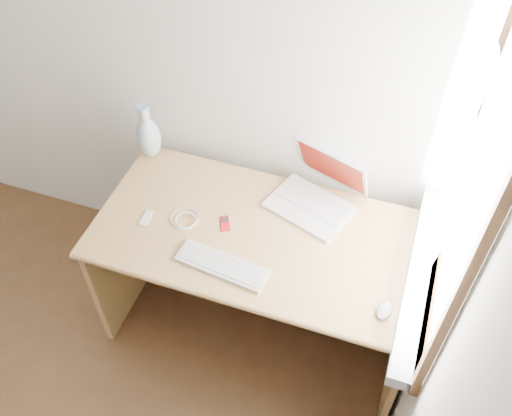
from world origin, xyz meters
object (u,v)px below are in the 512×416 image
(laptop, at_px, (313,193))
(external_keyboard, at_px, (222,265))
(vase, at_px, (148,136))
(desk, at_px, (266,249))

(laptop, bearing_deg, external_keyboard, -99.29)
(vase, bearing_deg, external_keyboard, -42.06)
(desk, relative_size, external_keyboard, 3.61)
(desk, relative_size, vase, 4.79)
(laptop, bearing_deg, desk, -114.50)
(laptop, relative_size, vase, 1.39)
(desk, bearing_deg, vase, 162.39)
(laptop, xyz_separation_m, vase, (-0.80, 0.04, 0.06))
(desk, distance_m, external_keyboard, 0.38)
(laptop, relative_size, external_keyboard, 1.05)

